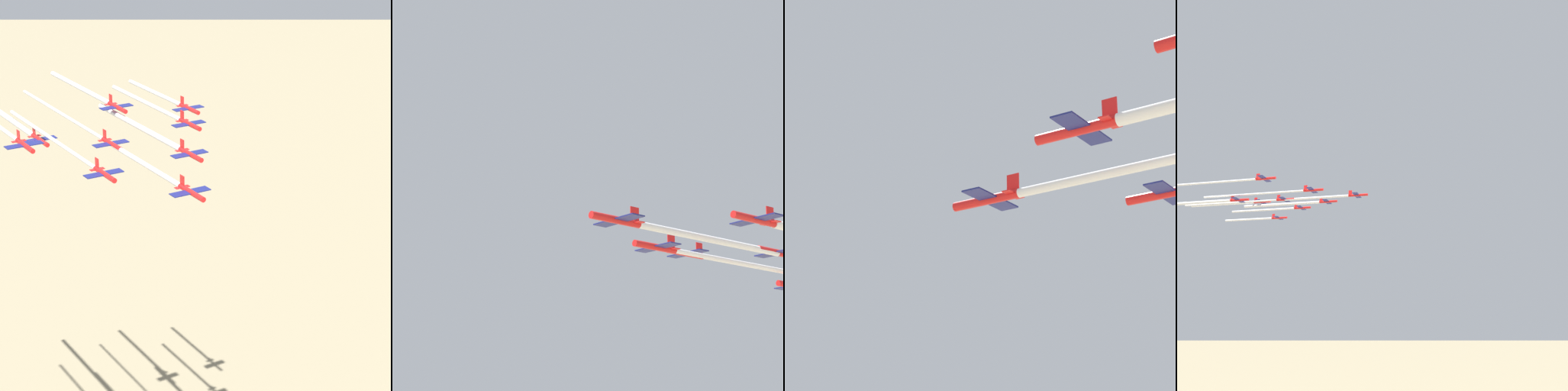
{
  "view_description": "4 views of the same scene",
  "coord_description": "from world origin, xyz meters",
  "views": [
    {
      "loc": [
        56.34,
        179.49,
        189.54
      ],
      "look_at": [
        -12.91,
        28.89,
        124.2
      ],
      "focal_mm": 85.0,
      "sensor_mm": 36.0,
      "label": 1
    },
    {
      "loc": [
        -118.88,
        96.86,
        90.94
      ],
      "look_at": [
        -13.85,
        28.28,
        125.81
      ],
      "focal_mm": 85.0,
      "sensor_mm": 36.0,
      "label": 2
    },
    {
      "loc": [
        -92.61,
        -42.58,
        87.55
      ],
      "look_at": [
        -14.95,
        24.4,
        123.32
      ],
      "focal_mm": 85.0,
      "sensor_mm": 36.0,
      "label": 3
    },
    {
      "loc": [
        141.26,
        82.5,
        71.65
      ],
      "look_at": [
        -17.52,
        29.85,
        122.93
      ],
      "focal_mm": 35.0,
      "sensor_mm": 36.0,
      "label": 4
    }
  ],
  "objects": [
    {
      "name": "smoke_trail_1",
      "position": [
        -19.89,
        -19.56,
        123.69
      ],
      "size": [
        5.94,
        40.51,
        1.32
      ],
      "rotation": [
        0.0,
        0.0,
        0.11
      ],
      "color": "white"
    },
    {
      "name": "jet_4",
      "position": [
        -10.29,
        -11.68,
        122.9
      ],
      "size": [
        8.67,
        9.12,
        3.04
      ],
      "rotation": [
        0.0,
        0.0,
        0.11
      ],
      "color": "red"
    },
    {
      "name": "smoke_trail_6",
      "position": [
        -37.26,
        -51.35,
        122.19
      ],
      "size": [
        4.36,
        28.81,
        1.08
      ],
      "rotation": [
        0.0,
        0.0,
        0.11
      ],
      "color": "white"
    },
    {
      "name": "smoke_trail_4",
      "position": [
        -7.0,
        -40.4,
        122.86
      ],
      "size": [
        6.42,
        49.26,
        0.79
      ],
      "rotation": [
        0.0,
        0.0,
        0.11
      ],
      "color": "white"
    },
    {
      "name": "smoke_trail_0",
      "position": [
        -12.08,
        3.88,
        122.77
      ],
      "size": [
        4.64,
        31.25,
        1.08
      ],
      "rotation": [
        0.0,
        0.0,
        0.11
      ],
      "color": "white"
    },
    {
      "name": "jet_1",
      "position": [
        -22.68,
        4.76,
        123.73
      ],
      "size": [
        8.67,
        9.12,
        3.04
      ],
      "rotation": [
        0.0,
        0.0,
        0.11
      ],
      "color": "red"
    },
    {
      "name": "jet_3",
      "position": [
        -31.03,
        -14.05,
        124.32
      ],
      "size": [
        8.67,
        9.12,
        3.04
      ],
      "rotation": [
        0.0,
        0.0,
        0.11
      ],
      "color": "red"
    },
    {
      "name": "jet_0",
      "position": [
        -14.33,
        23.57,
        122.82
      ],
      "size": [
        8.67,
        9.12,
        3.04
      ],
      "rotation": [
        0.0,
        0.0,
        0.11
      ],
      "color": "red"
    },
    {
      "name": "smoke_trail_2",
      "position": [
        1.34,
        -21.55,
        123.07
      ],
      "size": [
        6.47,
        49.2,
        0.84
      ],
      "rotation": [
        0.0,
        0.0,
        0.11
      ],
      "color": "white"
    },
    {
      "name": "smoke_trail_5",
      "position": [
        13.32,
        -34.37,
        126.12
      ],
      "size": [
        5.69,
        41.96,
        0.89
      ],
      "rotation": [
        0.0,
        0.0,
        0.11
      ],
      "color": "white"
    },
    {
      "name": "smoke_trail_3",
      "position": [
        -28.49,
        -36.2,
        124.27
      ],
      "size": [
        5.14,
        36.13,
        1.02
      ],
      "rotation": [
        0.0,
        0.0,
        0.11
      ],
      "color": "white"
    },
    {
      "name": "jet_2",
      "position": [
        -1.95,
        7.14,
        123.11
      ],
      "size": [
        8.67,
        9.12,
        3.04
      ],
      "rotation": [
        0.0,
        0.0,
        0.11
      ],
      "color": "red"
    },
    {
      "name": "jet_5",
      "position": [
        10.44,
        -9.3,
        126.16
      ],
      "size": [
        8.67,
        9.12,
        3.04
      ],
      "rotation": [
        0.0,
        0.0,
        0.11
      ],
      "color": "red"
    },
    {
      "name": "jet_8",
      "position": [
        2.09,
        -28.12,
        120.7
      ],
      "size": [
        8.67,
        9.12,
        3.04
      ],
      "rotation": [
        0.0,
        0.0,
        0.11
      ],
      "color": "red"
    },
    {
      "name": "jet_7",
      "position": [
        -18.64,
        -30.49,
        125.72
      ],
      "size": [
        8.67,
        9.12,
        3.04
      ],
      "rotation": [
        0.0,
        0.0,
        0.11
      ],
      "color": "red"
    },
    {
      "name": "jet_6",
      "position": [
        -39.38,
        -32.87,
        122.23
      ],
      "size": [
        8.67,
        9.12,
        3.04
      ],
      "rotation": [
        0.0,
        0.0,
        0.11
      ],
      "color": "red"
    },
    {
      "name": "smoke_trail_8",
      "position": [
        5.05,
        -53.86,
        120.66
      ],
      "size": [
        6.3,
        43.38,
        1.36
      ],
      "rotation": [
        0.0,
        0.0,
        0.11
      ],
      "color": "white"
    },
    {
      "name": "smoke_trail_7",
      "position": [
        -16.1,
        -52.63,
        125.67
      ],
      "size": [
        5.34,
        36.15,
        1.22
      ],
      "rotation": [
        0.0,
        0.0,
        0.11
      ],
      "color": "white"
    }
  ]
}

